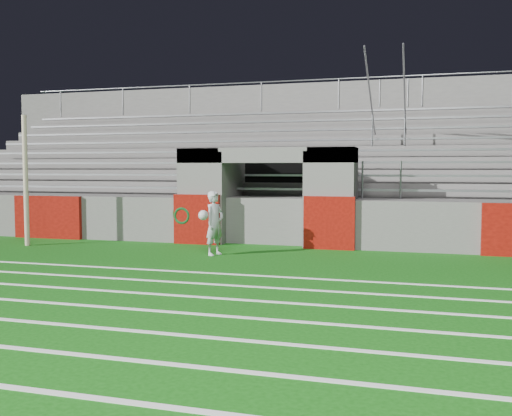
% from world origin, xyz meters
% --- Properties ---
extents(ground, '(90.00, 90.00, 0.00)m').
position_xyz_m(ground, '(0.00, 0.00, 0.00)').
color(ground, '#0F500D').
rests_on(ground, ground).
extents(field_post, '(0.13, 0.13, 3.45)m').
position_xyz_m(field_post, '(-6.05, 1.44, 1.73)').
color(field_post, '#C5B092').
rests_on(field_post, ground).
extents(field_markings, '(28.00, 8.09, 0.01)m').
position_xyz_m(field_markings, '(0.00, -5.00, 0.01)').
color(field_markings, white).
rests_on(field_markings, ground).
extents(stadium_structure, '(26.00, 8.48, 5.42)m').
position_xyz_m(stadium_structure, '(0.00, 7.97, 1.49)').
color(stadium_structure, '#575452').
rests_on(stadium_structure, ground).
extents(goalkeeper_with_ball, '(0.57, 0.70, 1.52)m').
position_xyz_m(goalkeeper_with_ball, '(-0.67, 1.25, 0.77)').
color(goalkeeper_with_ball, '#B3B7BD').
rests_on(goalkeeper_with_ball, ground).
extents(hose_coil, '(0.59, 0.15, 0.60)m').
position_xyz_m(hose_coil, '(-2.21, 2.93, 0.80)').
color(hose_coil, '#0B3913').
rests_on(hose_coil, ground).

